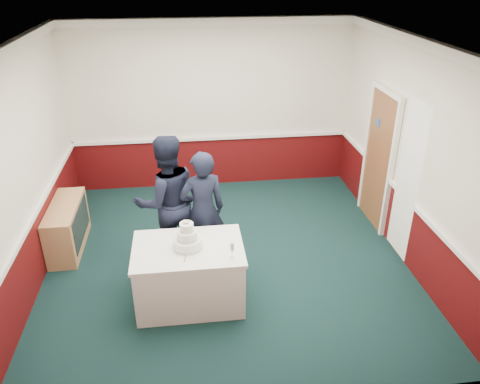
{
  "coord_description": "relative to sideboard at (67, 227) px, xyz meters",
  "views": [
    {
      "loc": [
        -0.5,
        -5.56,
        3.89
      ],
      "look_at": [
        0.18,
        -0.1,
        1.1
      ],
      "focal_mm": 35.0,
      "sensor_mm": 36.0,
      "label": 1
    }
  ],
  "objects": [
    {
      "name": "ground",
      "position": [
        2.28,
        -0.56,
        -0.35
      ],
      "size": [
        5.0,
        5.0,
        0.0
      ],
      "primitive_type": "plane",
      "color": "black",
      "rests_on": "ground"
    },
    {
      "name": "room_shell",
      "position": [
        2.36,
        0.05,
        1.62
      ],
      "size": [
        5.0,
        5.0,
        3.0
      ],
      "color": "silver",
      "rests_on": "ground"
    },
    {
      "name": "sideboard",
      "position": [
        0.0,
        0.0,
        0.0
      ],
      "size": [
        0.41,
        1.2,
        0.7
      ],
      "color": "tan",
      "rests_on": "ground"
    },
    {
      "name": "cake_table",
      "position": [
        1.74,
        -1.42,
        0.05
      ],
      "size": [
        1.32,
        0.92,
        0.79
      ],
      "color": "white",
      "rests_on": "ground"
    },
    {
      "name": "wedding_cake",
      "position": [
        1.74,
        -1.42,
        0.55
      ],
      "size": [
        0.35,
        0.35,
        0.36
      ],
      "color": "white",
      "rests_on": "cake_table"
    },
    {
      "name": "cake_knife",
      "position": [
        1.71,
        -1.62,
        0.44
      ],
      "size": [
        0.05,
        0.22,
        0.0
      ],
      "primitive_type": "cube",
      "rotation": [
        0.0,
        0.0,
        -0.18
      ],
      "color": "silver",
      "rests_on": "cake_table"
    },
    {
      "name": "champagne_flute",
      "position": [
        2.24,
        -1.7,
        0.58
      ],
      "size": [
        0.05,
        0.05,
        0.21
      ],
      "color": "silver",
      "rests_on": "cake_table"
    },
    {
      "name": "person_man",
      "position": [
        1.49,
        -0.49,
        0.58
      ],
      "size": [
        1.08,
        0.95,
        1.87
      ],
      "primitive_type": "imported",
      "rotation": [
        0.0,
        0.0,
        3.45
      ],
      "color": "black",
      "rests_on": "ground"
    },
    {
      "name": "person_woman",
      "position": [
        1.96,
        -0.66,
        0.5
      ],
      "size": [
        0.69,
        0.52,
        1.69
      ],
      "primitive_type": "imported",
      "rotation": [
        0.0,
        0.0,
        3.35
      ],
      "color": "black",
      "rests_on": "ground"
    }
  ]
}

